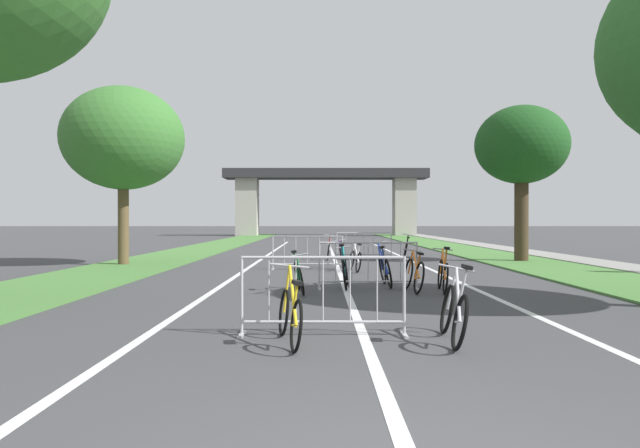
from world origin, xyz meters
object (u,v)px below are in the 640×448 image
bicycle_white_5 (354,260)px  bicycle_blue_4 (383,270)px  crowd_barrier_fourth (362,246)px  bicycle_orange_10 (412,274)px  tree_left_pine_near (121,139)px  bicycle_orange_0 (441,274)px  bicycle_teal_3 (343,271)px  crowd_barrier_third (306,253)px  bicycle_purple_2 (341,257)px  bicycle_silver_9 (452,312)px  bicycle_green_7 (297,276)px  bicycle_yellow_1 (288,315)px  bicycle_red_8 (327,250)px  tree_right_oak_mid (520,146)px  crowd_barrier_second (366,266)px  bicycle_black_6 (404,248)px  crowd_barrier_nearest (321,296)px

bicycle_white_5 → bicycle_blue_4: bearing=-91.4°
crowd_barrier_fourth → bicycle_orange_10: size_ratio=1.34×
bicycle_white_5 → tree_left_pine_near: bearing=156.4°
bicycle_orange_0 → bicycle_teal_3: size_ratio=0.97×
crowd_barrier_third → bicycle_purple_2: 1.20m
crowd_barrier_fourth → bicycle_purple_2: crowd_barrier_fourth is taller
bicycle_orange_0 → bicycle_blue_4: (-1.13, 0.98, 0.01)m
crowd_barrier_third → bicycle_silver_9: bearing=-79.1°
bicycle_green_7 → bicycle_teal_3: bearing=-143.6°
bicycle_orange_0 → bicycle_orange_10: 0.62m
bicycle_yellow_1 → bicycle_silver_9: 2.04m
crowd_barrier_third → bicycle_teal_3: crowd_barrier_third is taller
bicycle_green_7 → bicycle_red_8: bearing=-101.4°
bicycle_yellow_1 → bicycle_blue_4: size_ratio=0.98×
tree_right_oak_mid → crowd_barrier_second: size_ratio=2.58×
tree_right_oak_mid → bicycle_blue_4: 10.56m
bicycle_orange_0 → bicycle_silver_9: bicycle_silver_9 is taller
crowd_barrier_third → bicycle_orange_10: 5.99m
bicycle_teal_3 → bicycle_orange_10: size_ratio=1.06×
crowd_barrier_third → bicycle_orange_0: crowd_barrier_third is taller
bicycle_orange_10 → bicycle_black_6: bearing=78.0°
tree_left_pine_near → bicycle_teal_3: 10.37m
crowd_barrier_nearest → bicycle_red_8: size_ratio=1.28×
bicycle_white_5 → bicycle_red_8: size_ratio=0.96×
tree_right_oak_mid → crowd_barrier_second: tree_right_oak_mid is taller
bicycle_yellow_1 → bicycle_blue_4: bearing=61.7°
crowd_barrier_nearest → bicycle_blue_4: crowd_barrier_nearest is taller
crowd_barrier_nearest → bicycle_yellow_1: crowd_barrier_nearest is taller
crowd_barrier_third → tree_left_pine_near: bearing=164.9°
crowd_barrier_second → bicycle_orange_0: size_ratio=1.29×
bicycle_black_6 → bicycle_orange_10: size_ratio=1.07×
crowd_barrier_nearest → crowd_barrier_fourth: 15.40m
crowd_barrier_third → bicycle_red_8: bearing=81.2°
bicycle_blue_4 → bicycle_yellow_1: bearing=-108.4°
bicycle_purple_2 → bicycle_black_6: bearing=60.1°
crowd_barrier_fourth → bicycle_white_5: 5.66m
bicycle_orange_0 → bicycle_yellow_1: bicycle_orange_0 is taller
crowd_barrier_second → bicycle_black_6: 11.01m
crowd_barrier_third → bicycle_orange_0: size_ratio=1.30×
bicycle_orange_0 → bicycle_silver_9: (-0.95, -5.13, 0.00)m
crowd_barrier_third → bicycle_white_5: bearing=-19.7°
crowd_barrier_fourth → bicycle_yellow_1: crowd_barrier_fourth is taller
bicycle_yellow_1 → bicycle_white_5: bicycle_yellow_1 is taller
bicycle_red_8 → tree_left_pine_near: bearing=-154.8°
tree_right_oak_mid → bicycle_orange_10: (-5.36, -8.87, -3.84)m
crowd_barrier_nearest → bicycle_orange_10: size_ratio=1.33×
tree_right_oak_mid → bicycle_purple_2: tree_right_oak_mid is taller
bicycle_silver_9 → bicycle_teal_3: bearing=104.9°
tree_right_oak_mid → bicycle_teal_3: 11.25m
bicycle_silver_9 → crowd_barrier_nearest: bearing=169.6°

